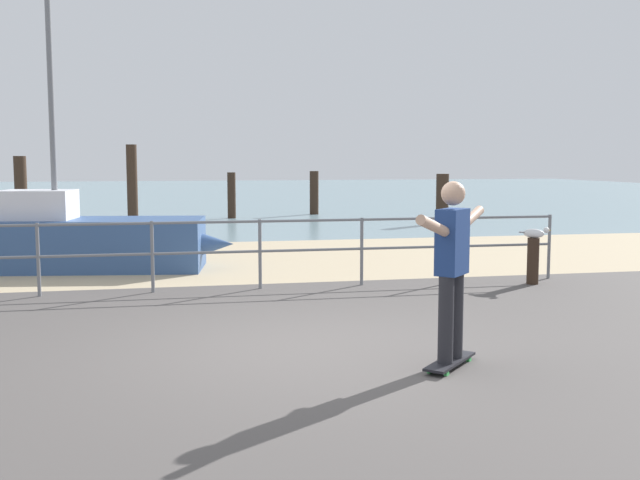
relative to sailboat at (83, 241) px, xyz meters
name	(u,v)px	position (x,y,z in m)	size (l,w,h in m)	color
ground_plane	(323,377)	(2.71, -7.16, -0.52)	(24.00, 10.00, 0.04)	#514C49
beach_strip	(236,260)	(2.71, 0.84, -0.52)	(24.00, 6.00, 0.04)	tan
sea_surface	(186,194)	(2.71, 28.84, -0.52)	(72.00, 50.00, 0.04)	#75939E
railing_fence	(207,244)	(1.97, -2.56, 0.17)	(10.92, 0.05, 1.05)	slate
sailboat	(83,241)	(0.00, 0.00, 0.00)	(5.06, 2.05, 5.26)	#335184
skateboard	(450,362)	(3.91, -7.14, -0.45)	(0.70, 0.72, 0.08)	black
skateboarder	(452,260)	(3.91, -7.14, 0.49)	(1.06, 1.11, 1.65)	#26262B
bollard_short	(533,262)	(6.89, -3.02, -0.16)	(0.18, 0.18, 0.73)	#332319
seagull	(535,233)	(6.90, -3.03, 0.28)	(0.38, 0.38, 0.18)	white
groyne_post_0	(21,194)	(-2.35, 7.99, 0.48)	(0.33, 0.33, 2.01)	#332319
groyne_post_1	(132,189)	(0.61, 6.66, 0.63)	(0.27, 0.27, 2.30)	#332319
groyne_post_2	(232,196)	(3.57, 10.90, 0.23)	(0.27, 0.27, 1.50)	#332319
groyne_post_3	(314,193)	(6.52, 12.07, 0.23)	(0.31, 0.31, 1.51)	#332319
groyne_post_4	(442,199)	(9.48, 7.56, 0.22)	(0.37, 0.37, 1.49)	#332319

